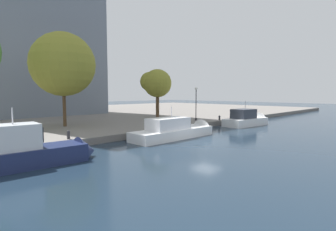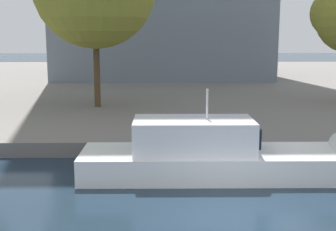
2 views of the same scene
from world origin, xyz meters
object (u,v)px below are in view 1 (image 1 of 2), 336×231
mooring_bollard_0 (219,118)px  motor_yacht_2 (248,121)px  motor_yacht_0 (26,154)px  tree_1 (156,83)px  lamp_post (196,101)px  motor_yacht_1 (177,132)px  mooring_bollard_2 (240,115)px  mooring_bollard_1 (68,134)px  tree_2 (64,64)px

mooring_bollard_0 → motor_yacht_2: bearing=-57.1°
motor_yacht_0 → tree_1: bearing=34.8°
lamp_post → motor_yacht_0: bearing=-165.9°
motor_yacht_1 → mooring_bollard_2: size_ratio=14.03×
mooring_bollard_0 → mooring_bollard_1: mooring_bollard_1 is taller
mooring_bollard_1 → mooring_bollard_2: bearing=-1.0°
tree_1 → tree_2: tree_2 is taller
motor_yacht_1 → mooring_bollard_0: size_ratio=15.23×
mooring_bollard_2 → mooring_bollard_0: bearing=178.4°
motor_yacht_0 → mooring_bollard_1: size_ratio=12.11×
mooring_bollard_1 → motor_yacht_1: bearing=-19.1°
mooring_bollard_1 → tree_2: bearing=67.3°
mooring_bollard_2 → tree_1: 14.79m
mooring_bollard_1 → tree_1: tree_1 is taller
lamp_post → tree_1: size_ratio=0.61×
motor_yacht_1 → mooring_bollard_0: (12.56, 3.19, 0.46)m
motor_yacht_1 → lamp_post: (9.97, 5.53, 2.92)m
motor_yacht_0 → mooring_bollard_2: 33.33m
motor_yacht_0 → motor_yacht_2: motor_yacht_0 is taller
mooring_bollard_2 → lamp_post: (-8.33, 2.49, 2.42)m
mooring_bollard_0 → mooring_bollard_2: (5.73, -0.16, 0.03)m
mooring_bollard_0 → tree_1: tree_1 is taller
mooring_bollard_2 → tree_1: bearing=128.8°
motor_yacht_1 → tree_1: bearing=55.5°
motor_yacht_1 → tree_2: bearing=117.2°
mooring_bollard_1 → lamp_post: 20.35m
mooring_bollard_2 → lamp_post: bearing=163.3°
mooring_bollard_0 → motor_yacht_1: bearing=-165.8°
mooring_bollard_1 → mooring_bollard_2: (28.43, -0.48, 0.00)m
mooring_bollard_2 → motor_yacht_1: bearing=-170.6°
mooring_bollard_2 → tree_2: size_ratio=0.07×
mooring_bollard_1 → lamp_post: lamp_post is taller
mooring_bollard_1 → motor_yacht_2: bearing=-8.5°
mooring_bollard_2 → tree_1: size_ratio=0.10×
mooring_bollard_1 → tree_1: (19.78, 10.28, 5.30)m
motor_yacht_1 → mooring_bollard_1: bearing=161.4°
motor_yacht_1 → motor_yacht_2: motor_yacht_2 is taller
motor_yacht_2 → tree_1: 15.95m
tree_1 → motor_yacht_2: bearing=-69.9°
mooring_bollard_0 → tree_2: bearing=153.6°
motor_yacht_0 → lamp_post: bearing=18.3°
motor_yacht_2 → motor_yacht_1: bearing=-176.0°
mooring_bollard_0 → tree_2: size_ratio=0.06×
mooring_bollard_0 → tree_1: 12.22m
mooring_bollard_0 → lamp_post: size_ratio=0.15×
tree_1 → tree_2: 16.11m
lamp_post → tree_1: tree_1 is taller
motor_yacht_1 → motor_yacht_2: (14.76, -0.20, 0.11)m
mooring_bollard_2 → tree_2: (-24.63, 9.55, 6.95)m
mooring_bollard_0 → tree_2: tree_2 is taller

